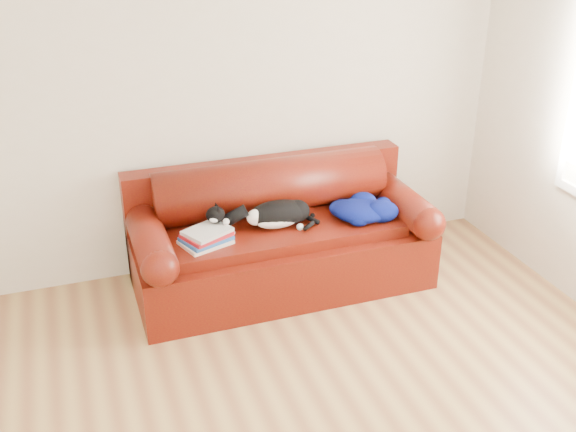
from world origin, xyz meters
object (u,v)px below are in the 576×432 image
Objects in this scene: book_stack at (206,237)px; cat at (278,215)px; sofa_base at (281,255)px; blanket at (363,209)px.

cat is (0.53, 0.09, 0.04)m from book_stack.
sofa_base is at bearing 53.37° from cat.
cat reaches higher than blanket.
book_stack is 0.59× the size of cat.
cat is (-0.04, -0.04, 0.35)m from sofa_base.
sofa_base is 0.67m from blanket.
cat is at bearing -131.09° from sofa_base.
blanket reaches higher than sofa_base.
sofa_base is 3.35× the size of cat.
blanket is at bearing 1.18° from book_stack.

